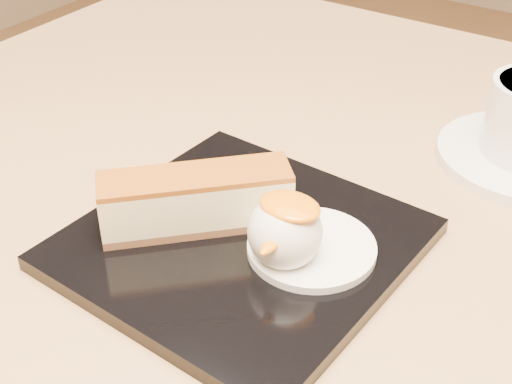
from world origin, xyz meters
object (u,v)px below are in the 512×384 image
Objects in this scene: ice_cream_scoop at (285,232)px; cheesecake at (196,200)px; table at (251,305)px; dessert_plate at (241,244)px.

cheesecake is at bearing 180.00° from ice_cream_scoop.
table is 15.80× the size of ice_cream_scoop.
table is 0.23m from ice_cream_scoop.
cheesecake reaches higher than table.
ice_cream_scoop reaches higher than dessert_plate.
dessert_plate reaches higher than table.
dessert_plate is 0.05m from ice_cream_scoop.
ice_cream_scoop is at bearing -45.11° from cheesecake.
ice_cream_scoop is (0.08, 0.00, 0.00)m from cheesecake.
cheesecake is at bearing -79.11° from table.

